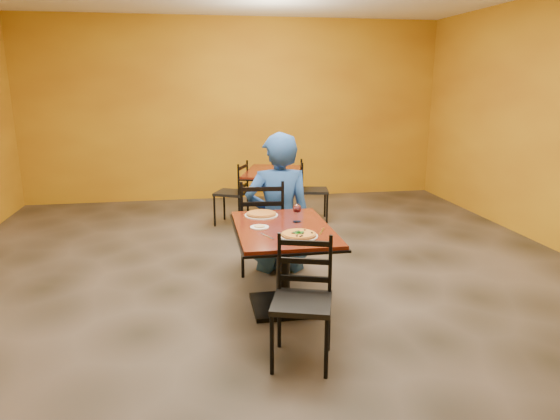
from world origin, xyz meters
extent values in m
cube|color=black|center=(0.00, 0.00, 0.00)|extent=(7.00, 8.00, 0.01)
cube|color=gold|center=(0.00, 4.00, 1.50)|extent=(7.00, 0.01, 3.00)
cube|color=#601A0F|center=(0.00, -0.50, 0.73)|extent=(0.80, 1.20, 0.03)
cube|color=black|center=(0.00, -0.50, 0.71)|extent=(0.83, 1.23, 0.02)
cylinder|color=black|center=(0.00, -0.50, 0.37)|extent=(0.12, 0.12, 0.66)
cube|color=black|center=(0.00, -0.50, 0.02)|extent=(0.55, 0.55, 0.04)
cube|color=#601A0F|center=(0.36, 2.31, 0.74)|extent=(1.02, 1.27, 0.03)
cube|color=black|center=(0.36, 2.31, 0.71)|extent=(1.06, 1.31, 0.02)
cylinder|color=black|center=(0.36, 2.31, 0.37)|extent=(0.11, 0.11, 0.66)
cube|color=black|center=(0.36, 2.31, 0.02)|extent=(0.63, 0.63, 0.04)
imported|color=#1B4E95|center=(0.12, 0.45, 0.74)|extent=(0.72, 0.49, 1.47)
cylinder|color=white|center=(0.07, -0.80, 0.76)|extent=(0.31, 0.31, 0.01)
cylinder|color=#972A0B|center=(0.07, -0.80, 0.77)|extent=(0.28, 0.28, 0.02)
cylinder|color=white|center=(-0.14, -0.10, 0.76)|extent=(0.31, 0.31, 0.01)
cylinder|color=#AF8A21|center=(-0.14, -0.10, 0.77)|extent=(0.28, 0.28, 0.02)
cylinder|color=white|center=(-0.20, -0.49, 0.76)|extent=(0.16, 0.16, 0.01)
cylinder|color=tan|center=(-0.20, -0.49, 0.76)|extent=(0.09, 0.09, 0.01)
cube|color=silver|center=(-0.18, -0.75, 0.75)|extent=(0.09, 0.18, 0.00)
cube|color=silver|center=(0.29, -0.69, 0.75)|extent=(0.10, 0.20, 0.00)
camera|label=1|loc=(-0.73, -4.56, 1.96)|focal=32.09mm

